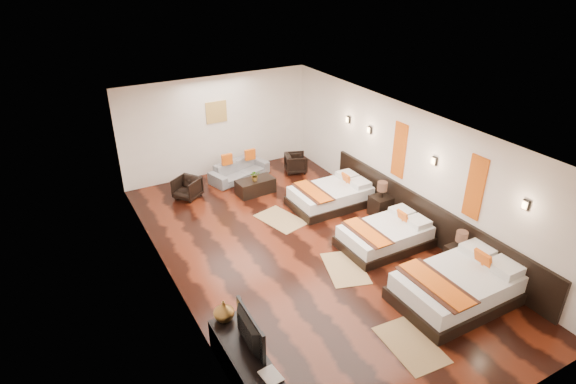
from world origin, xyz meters
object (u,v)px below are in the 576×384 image
bed_near (459,286)px  armchair_right (296,163)px  nightstand_a (458,255)px  tv_console (246,366)px  sofa (239,170)px  nightstand_b (381,204)px  armchair_left (187,188)px  book (263,380)px  bed_mid (386,235)px  table_plant (255,176)px  bed_far (331,195)px  coffee_table (255,186)px  figurine (224,311)px  tv (244,332)px

bed_near → armchair_right: size_ratio=3.86×
nightstand_a → tv_console: size_ratio=0.47×
tv_console → sofa: tv_console is taller
nightstand_b → armchair_left: 4.95m
nightstand_a → book: size_ratio=2.59×
bed_mid → tv_console: bed_mid is taller
bed_near → table_plant: size_ratio=8.03×
table_plant → nightstand_b: bearing=-48.8°
bed_far → coffee_table: bearing=132.6°
bed_mid → armchair_right: bed_mid is taller
figurine → armchair_left: size_ratio=0.57×
tv_console → figurine: bearing=90.0°
tv → book: size_ratio=2.97×
nightstand_a → book: (-4.95, -1.11, 0.27)m
figurine → armchair_left: (1.14, 5.34, -0.45)m
bed_near → nightstand_b: nightstand_b is taller
tv_console → book: size_ratio=5.47×
sofa → armchair_left: size_ratio=2.82×
bed_far → armchair_right: bed_far is taller
nightstand_a → table_plant: nightstand_a is taller
tv → figurine: size_ratio=2.78×
nightstand_a → armchair_right: nightstand_a is taller
bed_mid → armchair_left: bed_mid is taller
bed_near → tv: 4.20m
tv_console → sofa: bearing=66.9°
bed_mid → armchair_left: (-3.06, 4.28, 0.03)m
nightstand_b → tv: 5.69m
nightstand_a → table_plant: size_ratio=2.94×
nightstand_a → table_plant: bearing=113.7°
armchair_left → armchair_right: (3.29, 0.05, -0.01)m
coffee_table → table_plant: 0.35m
nightstand_b → bed_near: bearing=-103.1°
book → figurine: 1.41m
bed_far → table_plant: (-1.42, 1.46, 0.28)m
sofa → table_plant: bearing=-107.2°
bed_mid → nightstand_a: (0.75, -1.35, 0.05)m
armchair_left → coffee_table: 1.78m
tv_console → sofa: size_ratio=1.04×
nightstand_b → sofa: bearing=120.8°
nightstand_a → sofa: nightstand_a is taller
bed_far → tv: (-4.15, -3.89, 0.57)m
nightstand_a → sofa: bearing=109.5°
bed_mid → nightstand_b: size_ratio=2.17×
nightstand_a → tv_console: (-4.95, -0.52, -0.02)m
bed_mid → bed_near: bearing=-89.9°
nightstand_a → coffee_table: size_ratio=0.85×
nightstand_b → table_plant: bearing=131.2°
coffee_table → armchair_right: bearing=22.4°
tv_console → figurine: figurine is taller
figurine → tv: bearing=-85.8°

